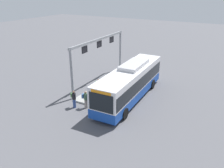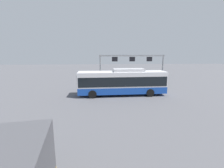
{
  "view_description": "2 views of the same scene",
  "coord_description": "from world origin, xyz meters",
  "px_view_note": "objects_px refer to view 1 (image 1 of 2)",
  "views": [
    {
      "loc": [
        19.04,
        8.63,
        10.2
      ],
      "look_at": [
        1.31,
        -1.29,
        1.76
      ],
      "focal_mm": 37.08,
      "sensor_mm": 36.0,
      "label": 1
    },
    {
      "loc": [
        2.66,
        19.74,
        5.39
      ],
      "look_at": [
        1.24,
        -1.05,
        1.28
      ],
      "focal_mm": 24.88,
      "sensor_mm": 36.0,
      "label": 2
    }
  ],
  "objects_px": {
    "person_waiting_mid": "(98,86)",
    "trash_bin": "(130,70)",
    "person_boarding": "(74,99)",
    "person_waiting_near": "(86,99)",
    "bus_main": "(130,81)"
  },
  "relations": [
    {
      "from": "person_waiting_mid",
      "to": "person_boarding",
      "type": "bearing_deg",
      "value": -129.2
    },
    {
      "from": "person_waiting_near",
      "to": "person_boarding",
      "type": "bearing_deg",
      "value": -167.63
    },
    {
      "from": "person_waiting_near",
      "to": "trash_bin",
      "type": "bearing_deg",
      "value": 79.17
    },
    {
      "from": "bus_main",
      "to": "person_waiting_near",
      "type": "xyz_separation_m",
      "value": [
        3.78,
        -2.67,
        -0.92
      ]
    },
    {
      "from": "person_boarding",
      "to": "person_waiting_near",
      "type": "bearing_deg",
      "value": 41.94
    },
    {
      "from": "bus_main",
      "to": "person_boarding",
      "type": "distance_m",
      "value": 5.65
    },
    {
      "from": "person_waiting_near",
      "to": "trash_bin",
      "type": "distance_m",
      "value": 9.94
    },
    {
      "from": "person_waiting_mid",
      "to": "trash_bin",
      "type": "bearing_deg",
      "value": 60.06
    },
    {
      "from": "person_waiting_mid",
      "to": "trash_bin",
      "type": "distance_m",
      "value": 7.18
    },
    {
      "from": "person_waiting_mid",
      "to": "person_waiting_near",
      "type": "bearing_deg",
      "value": -110.84
    },
    {
      "from": "person_boarding",
      "to": "person_waiting_near",
      "type": "relative_size",
      "value": 1.0
    },
    {
      "from": "person_boarding",
      "to": "trash_bin",
      "type": "height_order",
      "value": "person_boarding"
    },
    {
      "from": "person_waiting_mid",
      "to": "trash_bin",
      "type": "height_order",
      "value": "person_waiting_mid"
    },
    {
      "from": "person_boarding",
      "to": "person_waiting_near",
      "type": "xyz_separation_m",
      "value": [
        -0.44,
        0.98,
        0.0
      ]
    },
    {
      "from": "person_boarding",
      "to": "trash_bin",
      "type": "distance_m",
      "value": 10.4
    }
  ]
}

